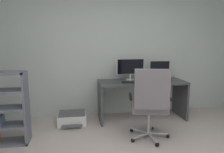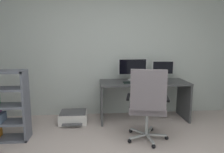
{
  "view_description": "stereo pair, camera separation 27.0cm",
  "coord_description": "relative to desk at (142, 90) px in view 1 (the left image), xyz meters",
  "views": [
    {
      "loc": [
        -0.65,
        -1.72,
        1.45
      ],
      "look_at": [
        -0.09,
        1.65,
        0.88
      ],
      "focal_mm": 33.4,
      "sensor_mm": 36.0,
      "label": 1
    },
    {
      "loc": [
        -0.38,
        -1.75,
        1.45
      ],
      "look_at": [
        -0.09,
        1.65,
        0.88
      ],
      "focal_mm": 33.4,
      "sensor_mm": 36.0,
      "label": 2
    }
  ],
  "objects": [
    {
      "name": "keyboard",
      "position": [
        -0.22,
        -0.11,
        0.19
      ],
      "size": [
        0.35,
        0.15,
        0.02
      ],
      "primitive_type": "cube",
      "rotation": [
        0.0,
        0.0,
        0.06
      ],
      "color": "black",
      "rests_on": "desk"
    },
    {
      "name": "wall_back",
      "position": [
        -0.52,
        0.42,
        0.82
      ],
      "size": [
        5.09,
        0.1,
        2.72
      ],
      "primitive_type": "cube",
      "color": "#BBC2BE",
      "rests_on": "ground"
    },
    {
      "name": "desk",
      "position": [
        0.0,
        0.0,
        0.0
      ],
      "size": [
        1.61,
        0.63,
        0.72
      ],
      "color": "#404144",
      "rests_on": "ground"
    },
    {
      "name": "office_chair",
      "position": [
        -0.16,
        -0.91,
        0.05
      ],
      "size": [
        0.65,
        0.64,
        1.09
      ],
      "color": "#B7BABC",
      "rests_on": "ground"
    },
    {
      "name": "monitor_main",
      "position": [
        -0.18,
        0.16,
        0.42
      ],
      "size": [
        0.55,
        0.18,
        0.41
      ],
      "color": "#B2B5B7",
      "rests_on": "desk"
    },
    {
      "name": "computer_mouse",
      "position": [
        0.07,
        -0.08,
        0.2
      ],
      "size": [
        0.08,
        0.11,
        0.03
      ],
      "primitive_type": "cube",
      "rotation": [
        0.0,
        0.0,
        -0.19
      ],
      "color": "black",
      "rests_on": "desk"
    },
    {
      "name": "monitor_secondary",
      "position": [
        0.4,
        0.16,
        0.39
      ],
      "size": [
        0.41,
        0.18,
        0.36
      ],
      "color": "#B2B5B7",
      "rests_on": "desk"
    },
    {
      "name": "printer",
      "position": [
        -1.3,
        -0.08,
        -0.44
      ],
      "size": [
        0.49,
        0.46,
        0.21
      ],
      "color": "silver",
      "rests_on": "ground"
    }
  ]
}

